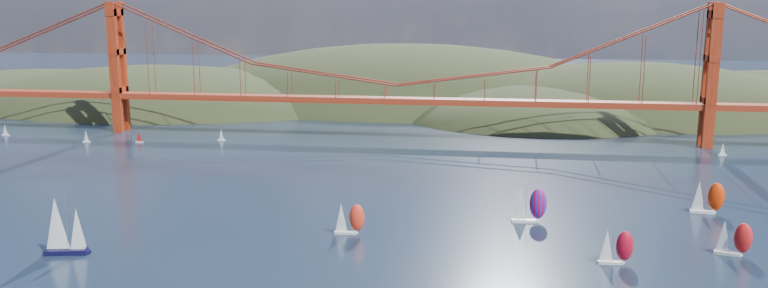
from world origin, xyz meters
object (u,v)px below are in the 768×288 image
(racer_0, at_px, (349,218))
(racer_rwb, at_px, (529,204))
(racer_1, at_px, (615,246))
(racer_3, at_px, (707,197))
(sloop_navy, at_px, (63,227))
(racer_2, at_px, (733,237))

(racer_0, height_order, racer_rwb, racer_rwb)
(racer_1, bearing_deg, racer_3, 51.37)
(sloop_navy, relative_size, racer_0, 1.71)
(racer_2, bearing_deg, racer_rwb, 173.71)
(sloop_navy, xyz_separation_m, racer_2, (148.51, 20.68, -2.27))
(racer_1, xyz_separation_m, racer_rwb, (-17.17, 28.42, 0.78))
(racer_3, bearing_deg, racer_rwb, -155.57)
(racer_2, bearing_deg, sloop_navy, -155.19)
(racer_1, bearing_deg, racer_2, 15.76)
(racer_1, relative_size, racer_rwb, 0.84)
(sloop_navy, xyz_separation_m, racer_0, (60.65, 23.43, -2.41))
(racer_0, xyz_separation_m, racer_2, (87.86, -2.76, 0.14))
(racer_3, xyz_separation_m, racer_rwb, (-47.49, -15.15, 0.20))
(racer_1, xyz_separation_m, racer_2, (26.90, 9.55, 0.16))
(racer_2, distance_m, racer_rwb, 47.94)
(racer_2, relative_size, racer_rwb, 0.87)
(racer_0, distance_m, racer_2, 87.91)
(racer_rwb, bearing_deg, racer_3, 12.94)
(sloop_navy, xyz_separation_m, racer_rwb, (104.45, 39.54, -1.65))
(racer_0, relative_size, racer_2, 0.97)
(racer_0, relative_size, racer_1, 1.00)
(racer_1, xyz_separation_m, racer_3, (30.32, 43.57, 0.58))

